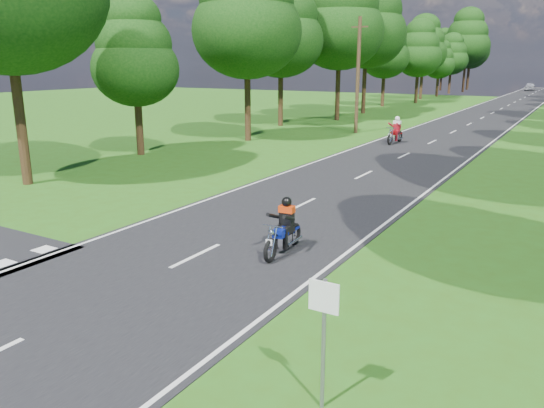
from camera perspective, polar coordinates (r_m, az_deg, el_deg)
The scene contains 9 objects.
ground at distance 12.58m, azimuth -13.93°, elevation -8.23°, with size 160.00×160.00×0.00m, color #2B5513.
main_road at distance 58.93m, azimuth 22.64°, elevation 9.03°, with size 7.00×140.00×0.02m, color black.
road_markings at distance 57.10m, azimuth 22.22°, elevation 8.93°, with size 7.40×140.00×0.01m.
treeline at distance 68.63m, azimuth 25.87°, elevation 16.29°, with size 40.00×115.35×14.78m.
telegraph_pole at distance 38.87m, azimuth 9.22°, elevation 13.54°, with size 1.20×0.26×8.00m.
road_sign at distance 7.58m, azimuth 5.58°, elevation -12.67°, with size 0.45×0.07×2.00m.
rider_near_blue at distance 13.76m, azimuth 1.21°, elevation -2.38°, with size 0.59×1.78×1.48m, color #0E1F9A, non-canonical shape.
rider_far_red at distance 34.11m, azimuth 13.13°, elevation 7.77°, with size 0.67×2.01×1.67m, color #A30C10, non-canonical shape.
distant_car at distance 110.95m, azimuth 26.00°, elevation 11.28°, with size 1.73×4.31×1.47m, color #B6B8BE.
Camera 1 is at (8.28, -8.14, 4.84)m, focal length 35.00 mm.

